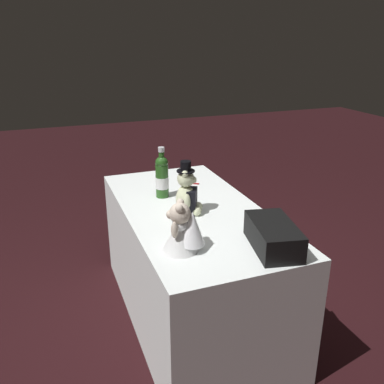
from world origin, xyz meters
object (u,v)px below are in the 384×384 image
signing_pen (190,183)px  teddy_bear_bride (184,230)px  teddy_bear_groom (188,193)px  champagne_bottle (162,176)px  gift_case_black (273,236)px

signing_pen → teddy_bear_bride: bearing=-22.2°
teddy_bear_groom → signing_pen: 0.47m
teddy_bear_groom → teddy_bear_bride: size_ratio=1.24×
teddy_bear_groom → champagne_bottle: 0.28m
champagne_bottle → signing_pen: champagne_bottle is taller
teddy_bear_groom → signing_pen: size_ratio=2.44×
teddy_bear_bride → gift_case_black: size_ratio=0.64×
signing_pen → gift_case_black: size_ratio=0.32×
teddy_bear_groom → signing_pen: teddy_bear_groom is taller
signing_pen → gift_case_black: gift_case_black is taller
champagne_bottle → gift_case_black: champagne_bottle is taller
teddy_bear_bride → signing_pen: bearing=157.8°
teddy_bear_bride → champagne_bottle: bearing=171.4°
teddy_bear_bride → signing_pen: 0.88m
teddy_bear_groom → teddy_bear_bride: bearing=-22.5°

